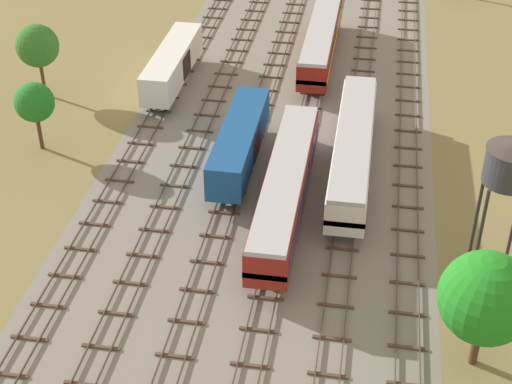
% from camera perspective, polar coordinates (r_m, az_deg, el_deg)
% --- Properties ---
extents(ground_plane, '(480.00, 480.00, 0.00)m').
position_cam_1_polar(ground_plane, '(61.04, 0.37, 0.08)').
color(ground_plane, olive).
extents(ballast_bed, '(26.93, 176.00, 0.01)m').
position_cam_1_polar(ballast_bed, '(61.04, 0.37, 0.08)').
color(ballast_bed, gray).
rests_on(ballast_bed, ground).
extents(track_far_left, '(2.40, 126.00, 0.29)m').
position_cam_1_polar(track_far_left, '(64.27, -9.64, 1.60)').
color(track_far_left, '#47382D').
rests_on(track_far_left, ground).
extents(track_left, '(2.40, 126.00, 0.29)m').
position_cam_1_polar(track_left, '(63.04, -5.68, 1.25)').
color(track_left, '#47382D').
rests_on(track_left, ground).
extents(track_centre_left, '(2.40, 126.00, 0.29)m').
position_cam_1_polar(track_centre_left, '(62.13, -1.57, 0.88)').
color(track_centre_left, '#47382D').
rests_on(track_centre_left, ground).
extents(track_centre, '(2.40, 126.00, 0.29)m').
position_cam_1_polar(track_centre, '(61.54, 2.62, 0.50)').
color(track_centre, '#47382D').
rests_on(track_centre, ground).
extents(track_centre_right, '(2.40, 126.00, 0.29)m').
position_cam_1_polar(track_centre_right, '(61.30, 6.88, 0.12)').
color(track_centre_right, '#47382D').
rests_on(track_centre_right, ground).
extents(track_right, '(2.40, 126.00, 0.29)m').
position_cam_1_polar(track_right, '(61.40, 11.15, -0.27)').
color(track_right, '#47382D').
rests_on(track_right, ground).
extents(diesel_railcar_centre_near, '(2.96, 20.50, 3.80)m').
position_cam_1_polar(diesel_railcar_centre_near, '(56.92, 2.19, 0.42)').
color(diesel_railcar_centre_near, maroon).
rests_on(diesel_railcar_centre_near, ground).
extents(freight_boxcar_centre_left_mid, '(2.87, 14.00, 3.60)m').
position_cam_1_polar(freight_boxcar_centre_left_mid, '(62.84, -1.21, 3.78)').
color(freight_boxcar_centre_left_mid, '#194C8C').
rests_on(freight_boxcar_centre_left_mid, ground).
extents(diesel_railcar_centre_right_midfar, '(2.96, 20.50, 3.80)m').
position_cam_1_polar(diesel_railcar_centre_right_midfar, '(62.15, 7.18, 3.29)').
color(diesel_railcar_centre_right_midfar, white).
rests_on(diesel_railcar_centre_right_midfar, ground).
extents(freight_boxcar_far_left_far, '(2.87, 14.00, 3.60)m').
position_cam_1_polar(freight_boxcar_far_left_far, '(76.71, -6.17, 9.43)').
color(freight_boxcar_far_left_far, white).
rests_on(freight_boxcar_far_left_far, ground).
extents(diesel_railcar_centre_farther, '(2.96, 20.50, 3.80)m').
position_cam_1_polar(diesel_railcar_centre_farther, '(82.00, 4.85, 11.28)').
color(diesel_railcar_centre_farther, maroon).
rests_on(diesel_railcar_centre_farther, ground).
extents(water_tower, '(3.51, 3.51, 10.04)m').
position_cam_1_polar(water_tower, '(51.01, 18.31, 1.89)').
color(water_tower, '#2D2826').
rests_on(water_tower, ground).
extents(lineside_tree_0, '(5.44, 5.44, 7.78)m').
position_cam_1_polar(lineside_tree_0, '(45.32, 16.61, -7.51)').
color(lineside_tree_0, '#4C331E').
rests_on(lineside_tree_0, ground).
extents(lineside_tree_1, '(4.04, 4.04, 7.13)m').
position_cam_1_polar(lineside_tree_1, '(76.20, -15.83, 10.33)').
color(lineside_tree_1, '#4C331E').
rests_on(lineside_tree_1, ground).
extents(lineside_tree_3, '(3.36, 3.36, 6.11)m').
position_cam_1_polar(lineside_tree_3, '(67.11, -16.03, 6.36)').
color(lineside_tree_3, '#4C331E').
rests_on(lineside_tree_3, ground).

